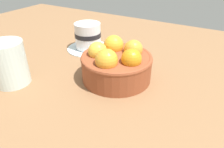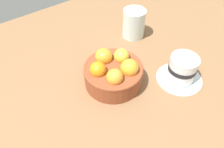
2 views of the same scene
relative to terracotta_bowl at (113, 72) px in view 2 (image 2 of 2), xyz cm
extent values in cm
cube|color=brown|center=(-0.03, -0.01, -5.64)|extent=(153.11, 97.98, 3.49)
cylinder|color=brown|center=(-0.03, -0.01, -1.07)|extent=(15.69, 15.69, 5.66)
torus|color=brown|center=(-0.03, -0.01, 1.36)|extent=(15.89, 15.89, 1.00)
sphere|color=yellow|center=(3.93, 1.49, 2.55)|extent=(4.25, 4.25, 4.25)
sphere|color=gold|center=(-0.23, 4.23, 2.55)|extent=(4.74, 4.74, 4.74)
sphere|color=orange|center=(-4.12, 1.11, 2.55)|extent=(4.27, 4.27, 4.27)
sphere|color=orange|center=(-2.37, -3.55, 2.55)|extent=(4.28, 4.28, 4.28)
sphere|color=gold|center=(2.62, -3.32, 2.55)|extent=(4.77, 4.77, 4.77)
cylinder|color=white|center=(15.45, -10.53, -3.60)|extent=(12.75, 12.75, 0.60)
cylinder|color=white|center=(15.45, -10.53, 0.33)|extent=(7.55, 7.55, 7.26)
cylinder|color=black|center=(15.45, -10.53, 0.68)|extent=(7.71, 7.71, 1.31)
cylinder|color=silver|center=(18.98, 13.21, 0.90)|extent=(7.49, 7.49, 9.60)
camera|label=1|loc=(-19.69, 35.78, 21.31)|focal=32.98mm
camera|label=2|loc=(-25.08, -31.95, 41.32)|focal=34.71mm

